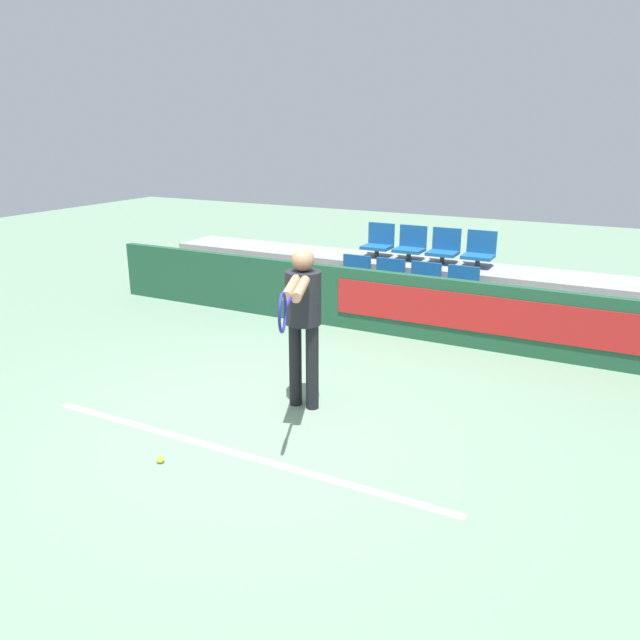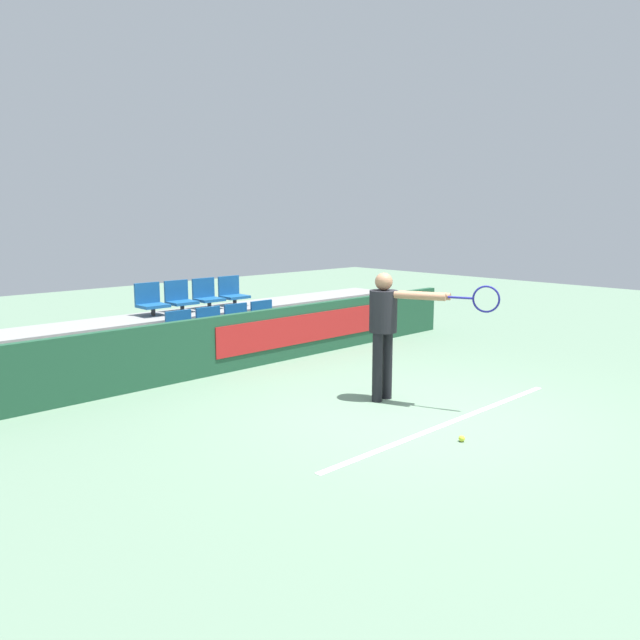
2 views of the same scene
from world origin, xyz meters
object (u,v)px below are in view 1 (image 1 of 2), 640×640
Objects in this scene: stadium_chair_1 at (388,279)px; stadium_chair_4 at (379,242)px; stadium_chair_0 at (354,276)px; tennis_player at (302,312)px; stadium_chair_6 at (444,248)px; stadium_chair_7 at (479,251)px; stadium_chair_5 at (411,245)px; tennis_ball at (160,459)px; stadium_chair_3 at (461,288)px; stadium_chair_2 at (423,284)px.

stadium_chair_1 is 1.00× the size of stadium_chair_4.
tennis_player is at bearing -73.83° from stadium_chair_0.
stadium_chair_6 is 1.00× the size of stadium_chair_7.
stadium_chair_5 reaches higher than tennis_ball.
stadium_chair_6 reaches higher than tennis_ball.
stadium_chair_1 is 1.00× the size of stadium_chair_6.
stadium_chair_4 and stadium_chair_5 have the same top height.
stadium_chair_1 is 1.09m from stadium_chair_3.
stadium_chair_7 is 5.98m from tennis_ball.
stadium_chair_2 is 1.00× the size of stadium_chair_7.
stadium_chair_3 is 1.00× the size of stadium_chair_6.
tennis_ball is (0.40, -5.78, -0.92)m from stadium_chair_4.
stadium_chair_6 reaches higher than stadium_chair_2.
stadium_chair_6 is at bearing 60.22° from stadium_chair_1.
stadium_chair_7 is at bearing 0.00° from stadium_chair_6.
stadium_chair_7 reaches higher than stadium_chair_2.
stadium_chair_4 is 1.00× the size of stadium_chair_7.
stadium_chair_1 is 1.00× the size of stadium_chair_3.
stadium_chair_0 and stadium_chair_2 have the same top height.
stadium_chair_7 is (0.00, 0.96, 0.36)m from stadium_chair_3.
stadium_chair_1 reaches higher than tennis_ball.
tennis_ball is at bearing -86.06° from stadium_chair_4.
stadium_chair_7 is 0.32× the size of tennis_player.
stadium_chair_3 is 3.42m from tennis_player.
stadium_chair_6 is (1.09, 0.00, 0.00)m from stadium_chair_4.
stadium_chair_3 is 1.50m from stadium_chair_5.
stadium_chair_0 is 0.55m from stadium_chair_1.
stadium_chair_4 is 4.39m from tennis_player.
stadium_chair_5 is (-1.09, 0.96, 0.36)m from stadium_chair_3.
stadium_chair_0 is at bearing 180.00° from stadium_chair_1.
stadium_chair_2 is 1.00× the size of stadium_chair_6.
stadium_chair_1 is at bearing 180.00° from stadium_chair_3.
stadium_chair_3 is 5.01m from tennis_ball.
stadium_chair_1 is 1.00× the size of stadium_chair_2.
stadium_chair_2 is 4.91m from tennis_ball.
stadium_chair_3 is 1.93m from stadium_chair_4.
stadium_chair_3 is (1.64, 0.00, 0.00)m from stadium_chair_0.
stadium_chair_0 is at bearing -90.00° from stadium_chair_4.
stadium_chair_1 is at bearing -90.00° from stadium_chair_5.
tennis_player is (0.96, -4.28, 0.08)m from stadium_chair_4.
stadium_chair_1 is 3.38m from tennis_player.
stadium_chair_1 is 1.16m from stadium_chair_4.
stadium_chair_0 is 0.32× the size of tennis_player.
stadium_chair_1 is 4.86m from tennis_ball.
tennis_player reaches higher than stadium_chair_1.
stadium_chair_1 and stadium_chair_2 have the same top height.
stadium_chair_5 is at bearing 138.86° from stadium_chair_3.
stadium_chair_7 is at bearing 41.14° from stadium_chair_1.
tennis_player is at bearing -77.31° from stadium_chair_4.
stadium_chair_4 is (-1.09, 0.96, 0.36)m from stadium_chair_2.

